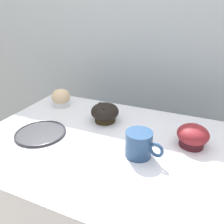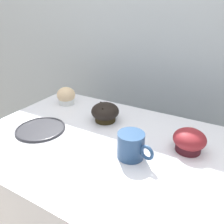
{
  "view_description": "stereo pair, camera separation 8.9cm",
  "coord_description": "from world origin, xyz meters",
  "px_view_note": "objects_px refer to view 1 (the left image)",
  "views": [
    {
      "loc": [
        0.24,
        -0.6,
        1.34
      ],
      "look_at": [
        -0.07,
        0.14,
        0.95
      ],
      "focal_mm": 35.0,
      "sensor_mm": 36.0,
      "label": 1
    },
    {
      "loc": [
        0.32,
        -0.56,
        1.34
      ],
      "look_at": [
        -0.07,
        0.14,
        0.95
      ],
      "focal_mm": 35.0,
      "sensor_mm": 36.0,
      "label": 2
    }
  ],
  "objects_px": {
    "muffin_back_left": "(61,98)",
    "serving_plate": "(41,133)",
    "muffin_front_center": "(193,136)",
    "coffee_cup": "(139,144)",
    "muffin_back_right": "(105,113)"
  },
  "relations": [
    {
      "from": "muffin_back_left",
      "to": "serving_plate",
      "type": "xyz_separation_m",
      "value": [
        0.08,
        -0.25,
        -0.03
      ]
    },
    {
      "from": "muffin_front_center",
      "to": "coffee_cup",
      "type": "xyz_separation_m",
      "value": [
        -0.15,
        -0.12,
        0.01
      ]
    },
    {
      "from": "muffin_back_left",
      "to": "serving_plate",
      "type": "height_order",
      "value": "muffin_back_left"
    },
    {
      "from": "muffin_back_left",
      "to": "serving_plate",
      "type": "distance_m",
      "value": 0.26
    },
    {
      "from": "muffin_front_center",
      "to": "coffee_cup",
      "type": "height_order",
      "value": "coffee_cup"
    },
    {
      "from": "serving_plate",
      "to": "coffee_cup",
      "type": "bearing_deg",
      "value": 2.68
    },
    {
      "from": "serving_plate",
      "to": "muffin_back_left",
      "type": "bearing_deg",
      "value": 107.41
    },
    {
      "from": "muffin_front_center",
      "to": "serving_plate",
      "type": "distance_m",
      "value": 0.55
    },
    {
      "from": "muffin_front_center",
      "to": "coffee_cup",
      "type": "distance_m",
      "value": 0.19
    },
    {
      "from": "muffin_back_right",
      "to": "coffee_cup",
      "type": "height_order",
      "value": "coffee_cup"
    },
    {
      "from": "coffee_cup",
      "to": "serving_plate",
      "type": "bearing_deg",
      "value": -177.32
    },
    {
      "from": "muffin_front_center",
      "to": "muffin_back_right",
      "type": "bearing_deg",
      "value": 172.18
    },
    {
      "from": "muffin_front_center",
      "to": "serving_plate",
      "type": "height_order",
      "value": "muffin_front_center"
    },
    {
      "from": "muffin_front_center",
      "to": "coffee_cup",
      "type": "bearing_deg",
      "value": -140.61
    },
    {
      "from": "muffin_front_center",
      "to": "muffin_back_right",
      "type": "distance_m",
      "value": 0.35
    }
  ]
}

